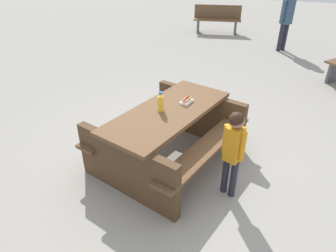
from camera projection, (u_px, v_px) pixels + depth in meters
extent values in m
plane|color=gray|center=(168.00, 159.00, 4.03)|extent=(30.00, 30.00, 0.00)
cube|color=brown|center=(168.00, 112.00, 3.66)|extent=(1.94, 1.24, 0.05)
cube|color=brown|center=(135.00, 119.00, 4.10)|extent=(1.81, 0.78, 0.04)
cube|color=brown|center=(206.00, 147.00, 3.53)|extent=(1.81, 0.78, 0.04)
cube|color=#4D3520|center=(199.00, 114.00, 4.39)|extent=(0.49, 1.37, 0.70)
cube|color=#4D3520|center=(126.00, 169.00, 3.31)|extent=(0.49, 1.37, 0.70)
cylinder|color=yellow|center=(161.00, 104.00, 3.58)|extent=(0.08, 0.08, 0.19)
cone|color=yellow|center=(161.00, 95.00, 3.53)|extent=(0.07, 0.07, 0.04)
cylinder|color=blue|center=(160.00, 93.00, 3.51)|extent=(0.04, 0.04, 0.02)
cube|color=white|center=(187.00, 102.00, 3.81)|extent=(0.20, 0.14, 0.03)
cube|color=#D8B272|center=(187.00, 100.00, 3.79)|extent=(0.16, 0.08, 0.04)
cylinder|color=maroon|center=(187.00, 98.00, 3.78)|extent=(0.14, 0.05, 0.03)
ellipsoid|color=maroon|center=(187.00, 97.00, 3.77)|extent=(0.07, 0.04, 0.01)
cylinder|color=#262633|center=(225.00, 175.00, 3.40)|extent=(0.07, 0.07, 0.48)
cylinder|color=#262633|center=(233.00, 179.00, 3.34)|extent=(0.07, 0.07, 0.48)
cube|color=orange|center=(234.00, 144.00, 3.14)|extent=(0.20, 0.20, 0.41)
cylinder|color=orange|center=(226.00, 139.00, 3.18)|extent=(0.06, 0.06, 0.35)
cylinder|color=orange|center=(243.00, 146.00, 3.07)|extent=(0.06, 0.06, 0.35)
sphere|color=#997051|center=(237.00, 121.00, 2.99)|extent=(0.16, 0.16, 0.16)
sphere|color=#331E14|center=(237.00, 119.00, 2.97)|extent=(0.15, 0.15, 0.15)
cube|color=#4C4C51|center=(334.00, 73.00, 6.23)|extent=(0.30, 0.29, 0.41)
cube|color=brown|center=(217.00, 20.00, 9.67)|extent=(0.67, 1.55, 0.04)
cube|color=brown|center=(218.00, 11.00, 9.70)|extent=(0.32, 1.48, 0.40)
cube|color=#4C4C51|center=(198.00, 26.00, 9.86)|extent=(0.36, 0.13, 0.41)
cube|color=#4C4C51|center=(235.00, 27.00, 9.70)|extent=(0.36, 0.13, 0.41)
cylinder|color=#262633|center=(285.00, 37.00, 8.10)|extent=(0.11, 0.11, 0.71)
cylinder|color=#262633|center=(280.00, 38.00, 8.04)|extent=(0.11, 0.11, 0.71)
cube|color=#334C66|center=(288.00, 12.00, 7.73)|extent=(0.32, 0.32, 0.60)
cylinder|color=#334C66|center=(292.00, 10.00, 7.77)|extent=(0.09, 0.09, 0.51)
cylinder|color=#334C66|center=(284.00, 11.00, 7.65)|extent=(0.09, 0.09, 0.51)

